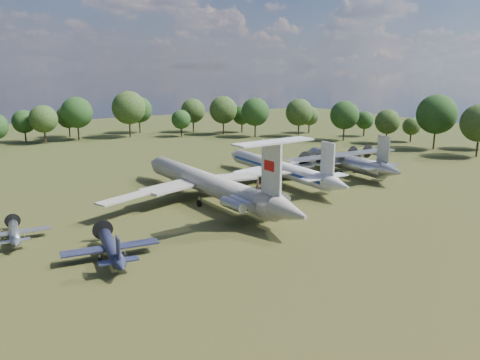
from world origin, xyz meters
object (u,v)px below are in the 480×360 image
person_on_il62 (258,184)px  an12_transport (346,164)px  il62_airliner (208,187)px  tu104_jet (278,171)px  small_prop_northwest (14,235)px  small_prop_west (112,251)px

person_on_il62 → an12_transport: bearing=-158.2°
il62_airliner → an12_transport: il62_airliner is taller
tu104_jet → person_on_il62: (-18.96, -20.24, 3.94)m
person_on_il62 → tu104_jet: bearing=-137.9°
an12_transport → person_on_il62: size_ratio=17.52×
tu104_jet → small_prop_northwest: 52.51m
person_on_il62 → small_prop_northwest: bearing=-23.7°
tu104_jet → small_prop_west: bearing=-151.6°
il62_airliner → small_prop_west: (-22.52, -16.61, -1.40)m
small_prop_west → tu104_jet: bearing=35.6°
il62_airliner → an12_transport: (37.01, 3.58, -0.44)m
an12_transport → person_on_il62: (-36.20, -18.06, 3.96)m
il62_airliner → person_on_il62: person_on_il62 is taller
small_prop_northwest → person_on_il62: bearing=-14.3°
an12_transport → small_prop_northwest: 69.32m
il62_airliner → small_prop_northwest: il62_airliner is taller
an12_transport → small_prop_northwest: bearing=-172.1°
an12_transport → small_prop_west: 62.87m
an12_transport → small_prop_west: bearing=-159.0°
il62_airliner → tu104_jet: 20.59m
small_prop_west → an12_transport: bearing=26.4°
an12_transport → person_on_il62: person_on_il62 is taller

